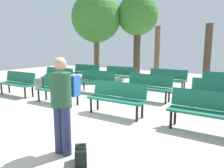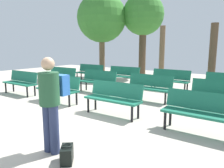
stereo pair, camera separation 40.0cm
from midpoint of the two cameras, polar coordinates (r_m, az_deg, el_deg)
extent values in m
plane|color=#B2A899|center=(5.55, -16.28, -9.72)|extent=(24.00, 24.00, 0.00)
cube|color=#19664C|center=(8.94, -21.93, 0.17)|extent=(1.62, 0.51, 0.05)
cube|color=#19664C|center=(9.02, -20.98, 1.88)|extent=(1.60, 0.19, 0.40)
cylinder|color=black|center=(9.48, -25.00, -0.92)|extent=(0.06, 0.06, 0.40)
cylinder|color=black|center=(8.32, -20.06, -1.98)|extent=(0.06, 0.06, 0.40)
cylinder|color=black|center=(9.64, -23.37, -0.64)|extent=(0.06, 0.06, 0.40)
cylinder|color=black|center=(8.51, -18.31, -1.64)|extent=(0.06, 0.06, 0.40)
cube|color=#19664C|center=(7.24, -12.66, -1.47)|extent=(1.62, 0.52, 0.05)
cube|color=#19664C|center=(7.34, -11.60, 0.65)|extent=(1.60, 0.20, 0.40)
cylinder|color=black|center=(7.71, -17.04, -2.72)|extent=(0.06, 0.06, 0.40)
cylinder|color=black|center=(6.70, -9.47, -4.28)|extent=(0.06, 0.06, 0.40)
cylinder|color=black|center=(7.91, -15.24, -2.33)|extent=(0.06, 0.06, 0.40)
cylinder|color=black|center=(6.92, -7.64, -3.77)|extent=(0.06, 0.06, 0.40)
cube|color=#19664C|center=(5.77, 2.01, -4.12)|extent=(1.62, 0.50, 0.05)
cube|color=#19664C|center=(5.88, 3.08, -1.41)|extent=(1.60, 0.18, 0.40)
cylinder|color=black|center=(6.10, -4.39, -5.57)|extent=(0.06, 0.06, 0.40)
cylinder|color=black|center=(5.36, 7.41, -7.81)|extent=(0.06, 0.06, 0.40)
cylinder|color=black|center=(6.34, -2.56, -4.95)|extent=(0.06, 0.06, 0.40)
cylinder|color=black|center=(5.64, 8.92, -6.97)|extent=(0.06, 0.06, 0.40)
cube|color=#19664C|center=(4.96, 24.41, -7.35)|extent=(1.61, 0.48, 0.05)
cube|color=#19664C|center=(5.09, 25.05, -4.11)|extent=(1.60, 0.16, 0.40)
cylinder|color=black|center=(5.05, 15.96, -9.24)|extent=(0.06, 0.06, 0.40)
cylinder|color=black|center=(5.34, 17.14, -8.26)|extent=(0.06, 0.06, 0.40)
cube|color=#19664C|center=(10.10, -12.44, 1.69)|extent=(1.61, 0.48, 0.05)
cube|color=#19664C|center=(10.20, -11.66, 3.18)|extent=(1.60, 0.17, 0.40)
cylinder|color=black|center=(10.56, -15.60, 0.65)|extent=(0.06, 0.06, 0.40)
cylinder|color=black|center=(9.52, -10.27, -0.11)|extent=(0.06, 0.06, 0.40)
cylinder|color=black|center=(10.76, -14.28, 0.88)|extent=(0.06, 0.06, 0.40)
cylinder|color=black|center=(9.74, -8.93, 0.15)|extent=(0.06, 0.06, 0.40)
cube|color=#19664C|center=(8.60, -2.73, 0.52)|extent=(1.61, 0.48, 0.05)
cube|color=#19664C|center=(8.72, -1.93, 2.28)|extent=(1.60, 0.16, 0.40)
cylinder|color=black|center=(8.96, -6.88, -0.64)|extent=(0.06, 0.06, 0.40)
cylinder|color=black|center=(8.10, 0.48, -1.69)|extent=(0.06, 0.06, 0.40)
cylinder|color=black|center=(9.20, -5.54, -0.34)|extent=(0.06, 0.06, 0.40)
cylinder|color=black|center=(8.36, 1.73, -1.33)|extent=(0.06, 0.06, 0.40)
cube|color=#19664C|center=(7.44, 10.86, -1.11)|extent=(1.61, 0.46, 0.05)
cube|color=#19664C|center=(7.58, 11.57, 0.94)|extent=(1.60, 0.15, 0.40)
cylinder|color=black|center=(7.67, 5.56, -2.39)|extent=(0.06, 0.06, 0.40)
cylinder|color=black|center=(7.08, 15.37, -3.73)|extent=(0.06, 0.06, 0.40)
cylinder|color=black|center=(7.94, 6.73, -1.99)|extent=(0.06, 0.06, 0.40)
cylinder|color=black|center=(7.38, 16.26, -3.24)|extent=(0.06, 0.06, 0.40)
cube|color=#19664C|center=(6.87, 27.87, -3.01)|extent=(1.62, 0.53, 0.05)
cube|color=#19664C|center=(7.02, 28.21, -0.74)|extent=(1.60, 0.21, 0.40)
cylinder|color=black|center=(6.86, 21.75, -4.52)|extent=(0.06, 0.06, 0.40)
cylinder|color=black|center=(7.17, 22.30, -3.96)|extent=(0.06, 0.06, 0.40)
cube|color=#19664C|center=(11.52, -5.12, 2.86)|extent=(1.61, 0.48, 0.05)
cube|color=#19664C|center=(11.64, -4.50, 4.16)|extent=(1.60, 0.17, 0.40)
cylinder|color=black|center=(11.89, -8.17, 1.91)|extent=(0.06, 0.06, 0.40)
cylinder|color=black|center=(10.98, -2.86, 1.35)|extent=(0.06, 0.06, 0.40)
cylinder|color=black|center=(12.12, -7.13, 2.09)|extent=(0.06, 0.06, 0.40)
cylinder|color=black|center=(11.24, -1.85, 1.55)|extent=(0.06, 0.06, 0.40)
cube|color=#19664C|center=(10.23, 3.82, 2.00)|extent=(1.62, 0.52, 0.05)
cube|color=#19664C|center=(10.37, 4.39, 3.46)|extent=(1.60, 0.20, 0.40)
cylinder|color=black|center=(10.50, 0.06, 0.96)|extent=(0.06, 0.06, 0.40)
cylinder|color=black|center=(9.79, 6.87, 0.25)|extent=(0.06, 0.06, 0.40)
cylinder|color=black|center=(10.76, 1.01, 1.18)|extent=(0.06, 0.06, 0.40)
cylinder|color=black|center=(10.07, 7.70, 0.50)|extent=(0.06, 0.06, 0.40)
cube|color=#19664C|center=(9.27, 15.95, 0.83)|extent=(1.61, 0.46, 0.05)
cube|color=#19664C|center=(9.43, 16.44, 2.45)|extent=(1.60, 0.14, 0.40)
cylinder|color=black|center=(9.42, 11.55, -0.25)|extent=(0.06, 0.06, 0.40)
cylinder|color=black|center=(8.95, 19.72, -1.17)|extent=(0.06, 0.06, 0.40)
cylinder|color=black|center=(9.71, 12.34, 0.01)|extent=(0.06, 0.06, 0.40)
cylinder|color=black|center=(9.25, 20.29, -0.86)|extent=(0.06, 0.06, 0.40)
cylinder|color=black|center=(8.79, 24.54, -1.67)|extent=(0.06, 0.06, 0.40)
cylinder|color=black|center=(9.10, 24.90, -1.33)|extent=(0.06, 0.06, 0.40)
cylinder|color=brown|center=(11.71, 13.90, 7.64)|extent=(0.27, 0.27, 2.86)
cylinder|color=brown|center=(13.24, -1.76, 7.62)|extent=(0.34, 0.34, 2.62)
sphere|color=#387A2D|center=(13.33, -1.81, 17.00)|extent=(2.89, 2.89, 2.89)
cylinder|color=#4C3A28|center=(13.20, 8.82, 8.16)|extent=(0.41, 0.41, 2.93)
sphere|color=#387A2D|center=(13.32, 9.08, 17.58)|extent=(2.39, 2.39, 2.39)
cylinder|color=#4C3A28|center=(10.46, 25.85, 6.55)|extent=(0.31, 0.31, 2.80)
cylinder|color=navy|center=(3.84, -11.93, -11.67)|extent=(0.16, 0.16, 0.85)
cylinder|color=navy|center=(3.95, -13.64, -11.14)|extent=(0.16, 0.16, 0.85)
cylinder|color=#235133|center=(3.70, -13.21, -1.25)|extent=(0.37, 0.37, 0.55)
sphere|color=tan|center=(3.65, -13.46, 5.16)|extent=(0.22, 0.22, 0.22)
cube|color=blue|center=(3.88, -10.50, -0.24)|extent=(0.29, 0.20, 0.36)
cube|color=black|center=(3.66, -8.52, -17.81)|extent=(0.35, 0.36, 0.26)
torus|color=black|center=(3.59, -8.58, -15.69)|extent=(0.16, 0.16, 0.02)
camera|label=1|loc=(0.20, -88.46, 0.27)|focal=34.89mm
camera|label=2|loc=(0.20, 91.54, -0.27)|focal=34.89mm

